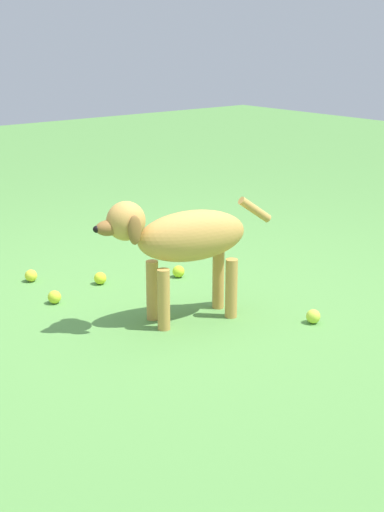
{
  "coord_description": "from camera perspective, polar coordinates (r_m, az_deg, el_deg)",
  "views": [
    {
      "loc": [
        2.64,
        -2.01,
        1.3
      ],
      "look_at": [
        0.19,
        -0.02,
        0.3
      ],
      "focal_mm": 50.92,
      "sensor_mm": 36.0,
      "label": 1
    }
  ],
  "objects": [
    {
      "name": "dog",
      "position": [
        3.27,
        -0.81,
        1.33
      ],
      "size": [
        0.34,
        0.86,
        0.59
      ],
      "rotation": [
        0.0,
        0.0,
        4.47
      ],
      "color": "#C69347",
      "rests_on": "ground"
    },
    {
      "name": "tennis_ball_2",
      "position": [
        3.65,
        -10.75,
        -3.18
      ],
      "size": [
        0.07,
        0.07,
        0.07
      ],
      "primitive_type": "sphere",
      "color": "#C3D831",
      "rests_on": "ground"
    },
    {
      "name": "tennis_ball_0",
      "position": [
        3.4,
        9.5,
        -4.7
      ],
      "size": [
        0.07,
        0.07,
        0.07
      ],
      "primitive_type": "sphere",
      "color": "#C2E340",
      "rests_on": "ground"
    },
    {
      "name": "tennis_ball_1",
      "position": [
        3.88,
        -7.22,
        -1.74
      ],
      "size": [
        0.07,
        0.07,
        0.07
      ],
      "primitive_type": "sphere",
      "color": "#D4E42C",
      "rests_on": "ground"
    },
    {
      "name": "tennis_ball_4",
      "position": [
        3.99,
        -12.53,
        -1.51
      ],
      "size": [
        0.07,
        0.07,
        0.07
      ],
      "primitive_type": "sphere",
      "color": "yellow",
      "rests_on": "ground"
    },
    {
      "name": "ground",
      "position": [
        3.57,
        -1.69,
        -3.93
      ],
      "size": [
        14.0,
        14.0,
        0.0
      ],
      "primitive_type": "plane",
      "color": "#548C42"
    },
    {
      "name": "tennis_ball_3",
      "position": [
        3.96,
        -1.07,
        -1.22
      ],
      "size": [
        0.07,
        0.07,
        0.07
      ],
      "primitive_type": "sphere",
      "color": "#C0E42B",
      "rests_on": "ground"
    }
  ]
}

